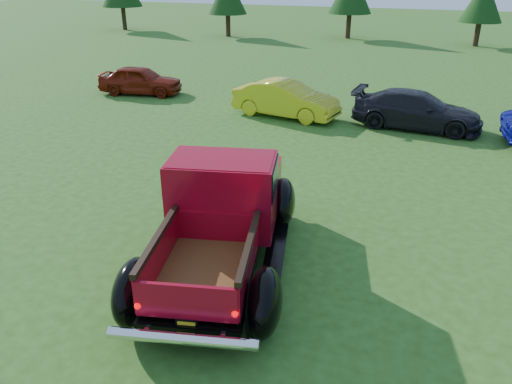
% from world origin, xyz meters
% --- Properties ---
extents(ground, '(120.00, 120.00, 0.00)m').
position_xyz_m(ground, '(0.00, 0.00, 0.00)').
color(ground, '#2D4F16').
rests_on(ground, ground).
extents(tree_mid_right, '(2.82, 2.82, 4.40)m').
position_xyz_m(tree_mid_right, '(6.00, 30.00, 2.97)').
color(tree_mid_right, '#332114').
rests_on(tree_mid_right, ground).
extents(pickup_truck, '(3.49, 5.77, 2.03)m').
position_xyz_m(pickup_truck, '(0.11, -0.72, 0.96)').
color(pickup_truck, black).
rests_on(pickup_truck, ground).
extents(show_car_red, '(3.74, 1.96, 1.21)m').
position_xyz_m(show_car_red, '(-8.47, 10.32, 0.61)').
color(show_car_red, maroon).
rests_on(show_car_red, ground).
extents(show_car_yellow, '(4.14, 2.06, 1.30)m').
position_xyz_m(show_car_yellow, '(-1.50, 9.04, 0.65)').
color(show_car_yellow, yellow).
rests_on(show_car_yellow, ground).
extents(show_car_grey, '(4.51, 2.16, 1.27)m').
position_xyz_m(show_car_grey, '(3.16, 9.18, 0.63)').
color(show_car_grey, black).
rests_on(show_car_grey, ground).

